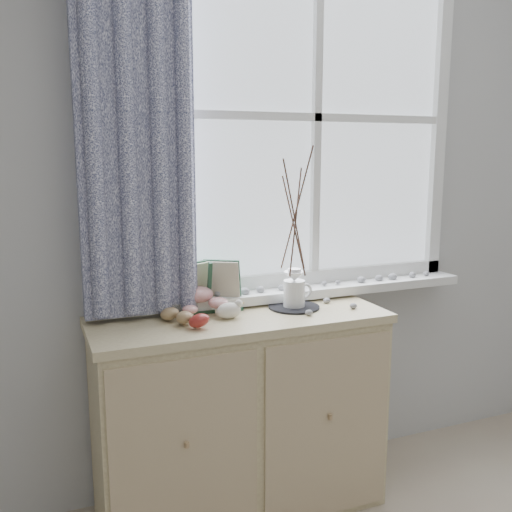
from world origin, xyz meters
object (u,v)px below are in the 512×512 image
at_px(twig_pitcher, 295,215).
at_px(botanical_book, 210,286).
at_px(sideboard, 241,415).
at_px(toadstool_cluster, 202,299).

bearing_deg(twig_pitcher, botanical_book, 163.95).
height_order(sideboard, twig_pitcher, twig_pitcher).
xyz_separation_m(botanical_book, twig_pitcher, (0.35, -0.07, 0.28)).
relative_size(botanical_book, toadstool_cluster, 1.64).
height_order(sideboard, botanical_book, botanical_book).
bearing_deg(botanical_book, sideboard, -42.70).
bearing_deg(twig_pitcher, sideboard, -178.37).
xyz_separation_m(botanical_book, toadstool_cluster, (-0.04, -0.01, -0.05)).
xyz_separation_m(toadstool_cluster, twig_pitcher, (0.39, -0.06, 0.33)).
distance_m(sideboard, twig_pitcher, 0.86).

